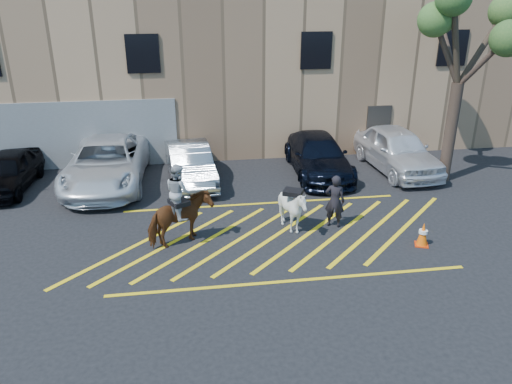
{
  "coord_description": "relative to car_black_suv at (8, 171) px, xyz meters",
  "views": [
    {
      "loc": [
        -2.54,
        -13.6,
        7.15
      ],
      "look_at": [
        -0.5,
        0.2,
        1.3
      ],
      "focal_mm": 35.0,
      "sensor_mm": 36.0,
      "label": 1
    }
  ],
  "objects": [
    {
      "name": "saddled_white",
      "position": [
        9.74,
        -4.9,
        0.03
      ],
      "size": [
        1.65,
        1.71,
        1.46
      ],
      "color": "silver",
      "rests_on": "ground"
    },
    {
      "name": "ground",
      "position": [
        9.13,
        -4.93,
        -0.7
      ],
      "size": [
        90.0,
        90.0,
        0.0
      ],
      "primitive_type": "plane",
      "color": "black",
      "rests_on": "ground"
    },
    {
      "name": "tree",
      "position": [
        16.56,
        -1.49,
        4.99
      ],
      "size": [
        3.99,
        4.37,
        7.31
      ],
      "color": "#423328",
      "rests_on": "ground"
    },
    {
      "name": "car_white_pickup",
      "position": [
        3.59,
        0.03,
        0.14
      ],
      "size": [
        3.03,
        6.2,
        1.69
      ],
      "primitive_type": "imported",
      "rotation": [
        0.0,
        0.0,
        -0.04
      ],
      "color": "silver",
      "rests_on": "ground"
    },
    {
      "name": "hatching_zone",
      "position": [
        9.13,
        -5.23,
        -0.7
      ],
      "size": [
        12.6,
        5.12,
        0.01
      ],
      "color": "yellow",
      "rests_on": "ground"
    },
    {
      "name": "car_silver_sedan",
      "position": [
        6.72,
        -0.25,
        0.03
      ],
      "size": [
        2.04,
        4.63,
        1.48
      ],
      "primitive_type": "imported",
      "rotation": [
        0.0,
        0.0,
        0.11
      ],
      "color": "gray",
      "rests_on": "ground"
    },
    {
      "name": "traffic_cone",
      "position": [
        13.33,
        -6.39,
        -0.34
      ],
      "size": [
        0.49,
        0.49,
        0.73
      ],
      "color": "red",
      "rests_on": "ground"
    },
    {
      "name": "car_black_suv",
      "position": [
        0.0,
        0.0,
        0.0
      ],
      "size": [
        1.91,
        4.23,
        1.41
      ],
      "primitive_type": "imported",
      "rotation": [
        0.0,
        0.0,
        -0.06
      ],
      "color": "black",
      "rests_on": "ground"
    },
    {
      "name": "mounted_bay",
      "position": [
        6.31,
        -5.26,
        0.3
      ],
      "size": [
        2.07,
        1.64,
        2.49
      ],
      "color": "brown",
      "rests_on": "ground"
    },
    {
      "name": "handler",
      "position": [
        11.12,
        -4.77,
        0.15
      ],
      "size": [
        0.74,
        0.63,
        1.72
      ],
      "primitive_type": "imported",
      "rotation": [
        0.0,
        0.0,
        2.71
      ],
      "color": "black",
      "rests_on": "ground"
    },
    {
      "name": "car_white_suv",
      "position": [
        15.14,
        -0.08,
        0.17
      ],
      "size": [
        2.43,
        5.26,
        1.75
      ],
      "primitive_type": "imported",
      "rotation": [
        0.0,
        0.0,
        0.07
      ],
      "color": "white",
      "rests_on": "ground"
    },
    {
      "name": "warehouse",
      "position": [
        9.12,
        7.07,
        2.95
      ],
      "size": [
        32.42,
        10.2,
        7.3
      ],
      "color": "tan",
      "rests_on": "ground"
    },
    {
      "name": "car_blue_suv",
      "position": [
        11.85,
        0.0,
        0.05
      ],
      "size": [
        2.24,
        5.23,
        1.5
      ],
      "primitive_type": "imported",
      "rotation": [
        0.0,
        0.0,
        -0.03
      ],
      "color": "black",
      "rests_on": "ground"
    }
  ]
}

